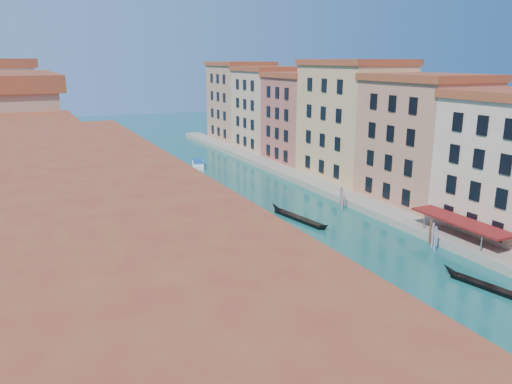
% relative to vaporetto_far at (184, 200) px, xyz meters
% --- Properties ---
extents(right_bank_palazzos, '(12.80, 128.40, 21.00)m').
position_rel_vaporetto_far_xyz_m(right_bank_palazzos, '(32.04, -1.60, 8.31)').
color(right_bank_palazzos, '#A6493A').
rests_on(right_bank_palazzos, ground).
extents(quay, '(4.00, 140.00, 1.00)m').
position_rel_vaporetto_far_xyz_m(quay, '(24.04, -1.60, -0.93)').
color(quay, gray).
rests_on(quay, ground).
extents(vaporetto_far, '(10.08, 21.90, 3.18)m').
position_rel_vaporetto_far_xyz_m(vaporetto_far, '(0.00, 0.00, 0.00)').
color(vaporetto_far, silver).
rests_on(vaporetto_far, ground).
extents(gondola_fore, '(3.44, 12.43, 2.50)m').
position_rel_vaporetto_far_xyz_m(gondola_fore, '(1.10, -40.81, -1.01)').
color(gondola_fore, black).
rests_on(gondola_fore, ground).
extents(gondola_right, '(3.12, 10.76, 2.16)m').
position_rel_vaporetto_far_xyz_m(gondola_right, '(18.09, -37.83, -1.02)').
color(gondola_right, black).
rests_on(gondola_right, ground).
extents(gondola_far, '(3.03, 12.06, 1.72)m').
position_rel_vaporetto_far_xyz_m(gondola_far, '(12.36, -11.09, -1.08)').
color(gondola_far, black).
rests_on(gondola_far, ground).
extents(motorboat_mid, '(3.99, 7.78, 1.54)m').
position_rel_vaporetto_far_xyz_m(motorboat_mid, '(-2.92, -17.19, -0.83)').
color(motorboat_mid, white).
rests_on(motorboat_mid, ground).
extents(motorboat_far, '(4.17, 7.24, 1.43)m').
position_rel_vaporetto_far_xyz_m(motorboat_far, '(11.47, 27.20, -0.87)').
color(motorboat_far, white).
rests_on(motorboat_far, ground).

